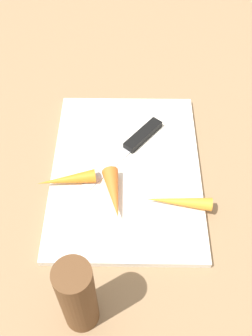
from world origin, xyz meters
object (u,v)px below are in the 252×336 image
cutting_board (126,170)px  carrot_longest (178,202)px  pepper_grinder (78,297)px  knife (139,139)px  carrot_shortest (114,194)px  carrot_medium (66,180)px

cutting_board → carrot_longest: 0.12m
cutting_board → pepper_grinder: (-0.25, 0.06, 0.07)m
knife → carrot_shortest: (-0.13, 0.04, 0.01)m
knife → carrot_medium: 0.16m
cutting_board → knife: size_ratio=2.15×
carrot_shortest → pepper_grinder: pepper_grinder is taller
cutting_board → carrot_medium: (-0.04, 0.10, 0.02)m
pepper_grinder → carrot_shortest: bearing=-11.7°
knife → carrot_medium: size_ratio=1.70×
carrot_medium → knife: bearing=-151.5°
cutting_board → pepper_grinder: bearing=167.2°
cutting_board → carrot_longest: (-0.08, -0.09, 0.02)m
cutting_board → carrot_medium: 0.11m
cutting_board → pepper_grinder: pepper_grinder is taller
carrot_longest → pepper_grinder: pepper_grinder is taller
cutting_board → carrot_medium: bearing=109.5°
carrot_shortest → pepper_grinder: 0.20m
knife → pepper_grinder: 0.33m
carrot_shortest → pepper_grinder: (-0.19, 0.04, 0.05)m
carrot_medium → cutting_board: bearing=-170.9°
carrot_longest → carrot_shortest: carrot_shortest is taller
cutting_board → carrot_shortest: size_ratio=3.83×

